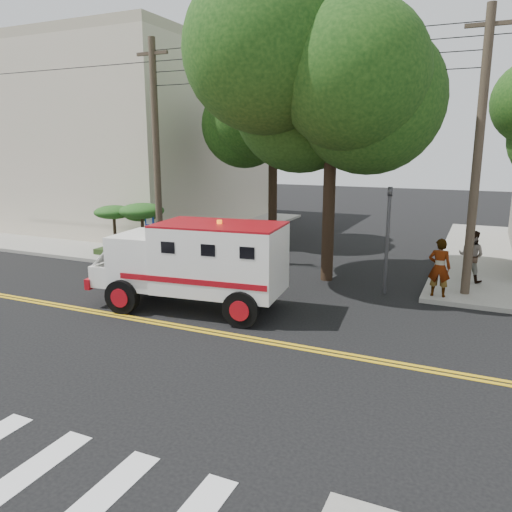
% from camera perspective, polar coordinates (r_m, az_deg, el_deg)
% --- Properties ---
extents(ground, '(100.00, 100.00, 0.00)m').
position_cam_1_polar(ground, '(13.73, -6.00, -8.50)').
color(ground, black).
rests_on(ground, ground).
extents(sidewalk_nw, '(17.00, 17.00, 0.15)m').
position_cam_1_polar(sidewalk_nw, '(32.05, -14.66, 3.43)').
color(sidewalk_nw, gray).
rests_on(sidewalk_nw, ground).
extents(building_left, '(16.00, 14.00, 10.00)m').
position_cam_1_polar(building_left, '(34.12, -16.20, 12.43)').
color(building_left, beige).
rests_on(building_left, sidewalk_nw).
extents(utility_pole_left, '(0.28, 0.28, 9.00)m').
position_cam_1_polar(utility_pole_left, '(20.93, -11.30, 11.15)').
color(utility_pole_left, '#382D23').
rests_on(utility_pole_left, ground).
extents(utility_pole_right, '(0.28, 0.28, 9.00)m').
position_cam_1_polar(utility_pole_right, '(17.21, 23.97, 10.09)').
color(utility_pole_right, '#382D23').
rests_on(utility_pole_right, ground).
extents(tree_main, '(6.08, 5.70, 9.85)m').
position_cam_1_polar(tree_main, '(17.98, 9.93, 19.65)').
color(tree_main, black).
rests_on(tree_main, ground).
extents(tree_left, '(4.48, 4.20, 7.70)m').
position_cam_1_polar(tree_left, '(24.62, 2.49, 14.41)').
color(tree_left, black).
rests_on(tree_left, ground).
extents(traffic_signal, '(0.15, 0.18, 3.60)m').
position_cam_1_polar(traffic_signal, '(17.05, 14.84, 3.04)').
color(traffic_signal, '#3F3F42').
rests_on(traffic_signal, ground).
extents(accessibility_sign, '(0.45, 0.10, 2.02)m').
position_cam_1_polar(accessibility_sign, '(21.71, -11.97, 2.84)').
color(accessibility_sign, '#3F3F42').
rests_on(accessibility_sign, ground).
extents(palm_planter, '(3.52, 2.63, 2.36)m').
position_cam_1_polar(palm_planter, '(22.76, -13.85, 3.91)').
color(palm_planter, '#1E3314').
rests_on(palm_planter, sidewalk_nw).
extents(armored_truck, '(6.11, 2.93, 2.69)m').
position_cam_1_polar(armored_truck, '(15.09, -6.82, -0.51)').
color(armored_truck, white).
rests_on(armored_truck, ground).
extents(pedestrian_a, '(0.69, 0.46, 1.90)m').
position_cam_1_polar(pedestrian_a, '(16.98, 20.22, -1.25)').
color(pedestrian_a, gray).
rests_on(pedestrian_a, sidewalk_ne).
extents(pedestrian_b, '(1.07, 0.94, 1.85)m').
position_cam_1_polar(pedestrian_b, '(19.28, 23.37, 0.00)').
color(pedestrian_b, gray).
rests_on(pedestrian_b, sidewalk_ne).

